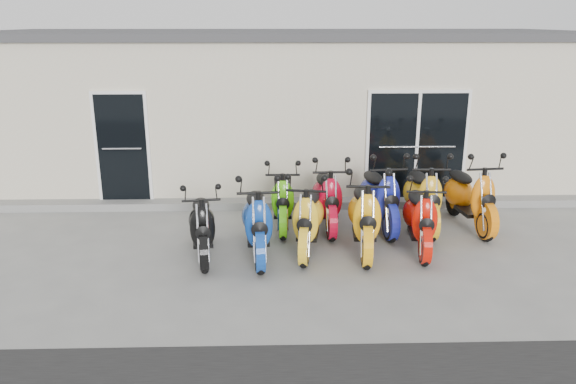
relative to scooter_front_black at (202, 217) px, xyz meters
name	(u,v)px	position (x,y,z in m)	size (l,w,h in m)	color
ground	(289,245)	(1.37, 0.41, -0.66)	(80.00, 80.00, 0.00)	gray
building	(283,105)	(1.37, 5.61, 0.94)	(14.00, 6.00, 3.20)	beige
roof_cap	(282,34)	(1.37, 5.61, 2.62)	(14.20, 6.20, 0.16)	#3F3F42
front_step	(286,203)	(1.37, 2.43, -0.58)	(14.00, 0.40, 0.15)	gray
door_left	(122,145)	(-1.83, 2.58, 0.60)	(1.07, 0.08, 2.22)	black
door_right	(417,143)	(3.97, 2.58, 0.60)	(2.02, 0.08, 2.22)	black
scooter_front_black	(202,217)	(0.00, 0.00, 0.00)	(0.65, 1.79, 1.32)	black
scooter_front_blue	(257,212)	(0.86, 0.01, 0.07)	(0.72, 1.98, 1.47)	#103C98
scooter_front_orange_a	(308,209)	(1.68, 0.20, 0.05)	(0.70, 1.92, 1.42)	yellow
scooter_front_orange_b	(365,207)	(2.57, 0.16, 0.10)	(0.74, 2.05, 1.51)	#FFAD11
scooter_front_red	(420,210)	(3.48, 0.19, 0.03)	(0.68, 1.86, 1.38)	red
scooter_back_green	(282,191)	(1.28, 1.29, 0.02)	(0.67, 1.83, 1.36)	#57CA0F
scooter_back_red	(327,190)	(2.08, 1.24, 0.05)	(0.70, 1.93, 1.43)	#BB0723
scooter_back_blue	(380,188)	(3.01, 1.20, 0.09)	(0.73, 2.02, 1.49)	#19229B
scooter_back_yellow	(423,188)	(3.78, 1.20, 0.08)	(0.73, 2.01, 1.49)	yellow
scooter_back_extra	(471,188)	(4.63, 1.20, 0.09)	(0.73, 2.02, 1.49)	orange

